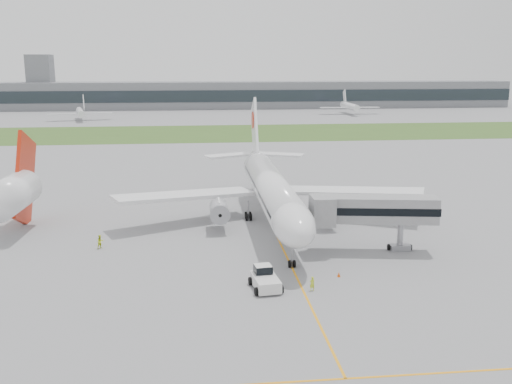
{
  "coord_description": "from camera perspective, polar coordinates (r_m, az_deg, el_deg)",
  "views": [
    {
      "loc": [
        -11.32,
        -79.28,
        24.24
      ],
      "look_at": [
        -2.53,
        2.0,
        5.56
      ],
      "focal_mm": 40.0,
      "sensor_mm": 36.0,
      "label": 1
    }
  ],
  "objects": [
    {
      "name": "grass_strip",
      "position": [
        201.07,
        -2.92,
        5.93
      ],
      "size": [
        600.0,
        50.0,
        0.02
      ],
      "primitive_type": "cube",
      "color": "#3B5A21",
      "rests_on": "ground"
    },
    {
      "name": "apron_markings",
      "position": [
        78.95,
        2.38,
        -5.02
      ],
      "size": [
        70.0,
        70.0,
        0.04
      ],
      "primitive_type": null,
      "color": "orange",
      "rests_on": "ground"
    },
    {
      "name": "ground_crew_near",
      "position": [
        62.79,
        5.64,
        -9.1
      ],
      "size": [
        0.67,
        0.52,
        1.63
      ],
      "primitive_type": "imported",
      "rotation": [
        0.0,
        0.0,
        3.38
      ],
      "color": "#BDD623",
      "rests_on": "ground"
    },
    {
      "name": "neighbor_aircraft",
      "position": [
        88.86,
        -23.07,
        -0.03
      ],
      "size": [
        5.74,
        18.5,
        15.09
      ],
      "rotation": [
        0.0,
        0.0,
        -0.05
      ],
      "color": "#B5200A",
      "rests_on": "ground"
    },
    {
      "name": "jet_bridge",
      "position": [
        74.98,
        11.27,
        -1.78
      ],
      "size": [
        16.58,
        5.78,
        7.56
      ],
      "rotation": [
        0.0,
        0.0,
        -0.16
      ],
      "color": "gray",
      "rests_on": "ground"
    },
    {
      "name": "ground_crew_far",
      "position": [
        78.72,
        -15.3,
        -4.82
      ],
      "size": [
        1.16,
        1.15,
        1.89
      ],
      "primitive_type": "imported",
      "rotation": [
        0.0,
        0.0,
        0.74
      ],
      "color": "#D1E526",
      "rests_on": "ground"
    },
    {
      "name": "safety_cone_left",
      "position": [
        64.76,
        0.92,
        -8.86
      ],
      "size": [
        0.38,
        0.38,
        0.52
      ],
      "primitive_type": "cone",
      "color": "#DB4D0B",
      "rests_on": "ground"
    },
    {
      "name": "control_tower",
      "position": [
        321.98,
        -20.5,
        7.75
      ],
      "size": [
        12.0,
        12.0,
        56.0
      ],
      "primitive_type": null,
      "color": "gray",
      "rests_on": "ground"
    },
    {
      "name": "safety_cone_right",
      "position": [
        67.19,
        8.28,
        -8.16
      ],
      "size": [
        0.41,
        0.41,
        0.57
      ],
      "primitive_type": "cone",
      "color": "#DB4D0B",
      "rests_on": "ground"
    },
    {
      "name": "ground",
      "position": [
        83.67,
        1.87,
        -3.98
      ],
      "size": [
        600.0,
        600.0,
        0.0
      ],
      "primitive_type": "plane",
      "color": "gray",
      "rests_on": "ground"
    },
    {
      "name": "distant_aircraft_left",
      "position": [
        255.04,
        -17.12,
        6.85
      ],
      "size": [
        30.67,
        28.34,
        10.03
      ],
      "primitive_type": null,
      "rotation": [
        0.0,
        0.0,
        0.22
      ],
      "color": "white",
      "rests_on": "ground"
    },
    {
      "name": "pushback_tug",
      "position": [
        63.15,
        0.89,
        -8.66
      ],
      "size": [
        3.53,
        4.81,
        2.32
      ],
      "rotation": [
        0.0,
        0.0,
        0.12
      ],
      "color": "silver",
      "rests_on": "ground"
    },
    {
      "name": "airliner",
      "position": [
        86.92,
        1.45,
        0.52
      ],
      "size": [
        48.13,
        53.95,
        17.88
      ],
      "color": "white",
      "rests_on": "ground"
    },
    {
      "name": "terminal_building",
      "position": [
        309.84,
        -4.13,
        9.65
      ],
      "size": [
        320.0,
        22.3,
        14.0
      ],
      "color": "gray",
      "rests_on": "ground"
    },
    {
      "name": "distant_aircraft_right",
      "position": [
        277.33,
        9.33,
        7.69
      ],
      "size": [
        28.56,
        25.25,
        10.85
      ],
      "primitive_type": null,
      "rotation": [
        0.0,
        0.0,
        -0.01
      ],
      "color": "white",
      "rests_on": "ground"
    }
  ]
}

